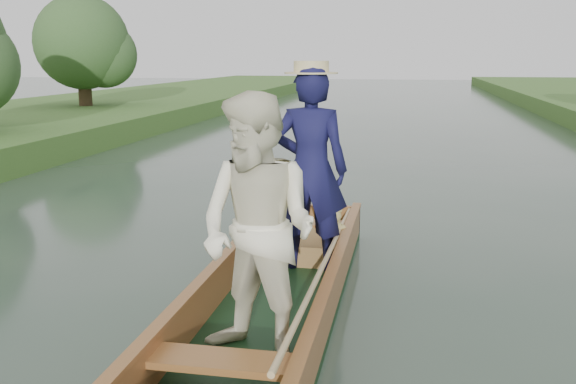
# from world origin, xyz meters

# --- Properties ---
(ground) EXTENTS (120.00, 120.00, 0.00)m
(ground) POSITION_xyz_m (0.00, 0.00, 0.00)
(ground) COLOR #283D30
(ground) RESTS_ON ground
(trees_far) EXTENTS (22.78, 16.86, 4.61)m
(trees_far) POSITION_xyz_m (1.80, 8.01, 2.47)
(trees_far) COLOR #47331E
(trees_far) RESTS_ON ground
(punt) EXTENTS (1.24, 5.00, 2.15)m
(punt) POSITION_xyz_m (0.09, -0.11, 0.77)
(punt) COLOR black
(punt) RESTS_ON ground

